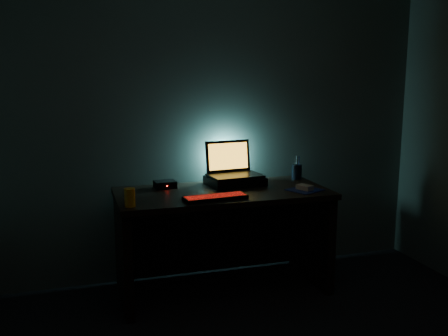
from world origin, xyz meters
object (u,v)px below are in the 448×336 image
juice_glass (130,197)px  router (165,184)px  pen_cup (297,172)px  laptop (232,168)px  mouse (305,187)px  keyboard (215,197)px

juice_glass → router: 0.55m
pen_cup → router: 1.06m
pen_cup → laptop: bearing=-179.0°
mouse → pen_cup: 0.40m
keyboard → mouse: (0.68, 0.07, 0.01)m
juice_glass → mouse: bearing=4.1°
keyboard → mouse: 0.69m
juice_glass → router: size_ratio=0.73×
mouse → juice_glass: 1.25m
laptop → router: laptop is taller
router → mouse: bearing=-24.8°
keyboard → pen_cup: pen_cup is taller
pen_cup → keyboard: bearing=-150.5°
laptop → juice_glass: laptop is taller
keyboard → router: bearing=114.8°
keyboard → juice_glass: juice_glass is taller
mouse → juice_glass: (-1.25, -0.09, 0.04)m
laptop → keyboard: 0.52m
laptop → mouse: 0.57m
laptop → pen_cup: bearing=-5.1°
router → laptop: bearing=-3.1°
keyboard → juice_glass: (-0.56, -0.02, 0.05)m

